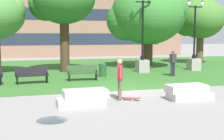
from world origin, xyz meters
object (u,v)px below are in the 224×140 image
at_px(concrete_block_left, 188,92).
at_px(lamp_post_center, 194,56).
at_px(park_bench_near_left, 32,74).
at_px(lamp_post_right, 142,57).
at_px(person_bystander_near_lawn, 173,61).
at_px(skateboard, 128,98).
at_px(trash_bin, 103,69).
at_px(park_bench_near_right, 83,72).
at_px(person_skateboarder, 120,77).
at_px(concrete_block_center, 83,98).

height_order(concrete_block_left, lamp_post_center, lamp_post_center).
bearing_deg(park_bench_near_left, lamp_post_right, 21.55).
bearing_deg(lamp_post_center, person_bystander_near_lawn, -139.90).
bearing_deg(skateboard, park_bench_near_left, 123.16).
bearing_deg(person_bystander_near_lawn, park_bench_near_left, -176.08).
bearing_deg(trash_bin, person_bystander_near_lawn, -13.69).
height_order(park_bench_near_right, person_bystander_near_lawn, person_bystander_near_lawn).
distance_m(person_skateboarder, skateboard, 0.95).
height_order(concrete_block_left, park_bench_near_right, park_bench_near_right).
bearing_deg(person_skateboarder, lamp_post_center, 45.13).
distance_m(person_skateboarder, person_bystander_near_lawn, 8.33).
relative_size(concrete_block_center, park_bench_near_left, 1.03).
relative_size(concrete_block_left, park_bench_near_right, 1.04).
relative_size(park_bench_near_right, trash_bin, 1.91).
distance_m(park_bench_near_right, lamp_post_center, 9.65).
xyz_separation_m(park_bench_near_right, person_bystander_near_lawn, (6.04, 0.27, 0.44)).
relative_size(park_bench_near_left, person_bystander_near_lawn, 1.08).
bearing_deg(concrete_block_center, trash_bin, 70.19).
xyz_separation_m(lamp_post_right, lamp_post_center, (4.28, 0.17, -0.04)).
distance_m(park_bench_near_left, trash_bin, 4.82).
relative_size(skateboard, lamp_post_right, 0.18).
height_order(concrete_block_center, park_bench_near_left, park_bench_near_left).
relative_size(concrete_block_center, person_skateboarder, 1.11).
xyz_separation_m(skateboard, trash_bin, (0.83, 7.33, 0.42)).
bearing_deg(concrete_block_left, lamp_post_center, 57.87).
xyz_separation_m(park_bench_near_right, lamp_post_center, (9.18, 2.92, 0.54)).
bearing_deg(park_bench_near_right, skateboard, -82.72).
bearing_deg(lamp_post_right, skateboard, -115.35).
bearing_deg(concrete_block_left, park_bench_near_left, 134.44).
distance_m(concrete_block_center, person_skateboarder, 1.95).
distance_m(concrete_block_left, person_bystander_near_lawn, 7.46).
xyz_separation_m(person_skateboarder, lamp_post_center, (8.76, 8.80, 0.12)).
xyz_separation_m(park_bench_near_left, person_bystander_near_lawn, (8.96, 0.61, 0.44)).
relative_size(concrete_block_left, park_bench_near_left, 1.03).
bearing_deg(skateboard, lamp_post_center, 46.57).
bearing_deg(park_bench_near_right, park_bench_near_left, -173.36).
relative_size(concrete_block_center, trash_bin, 1.98).
distance_m(concrete_block_left, lamp_post_right, 9.52).
bearing_deg(park_bench_near_right, lamp_post_right, 29.30).
distance_m(concrete_block_center, person_bystander_near_lawn, 10.05).
height_order(person_skateboarder, skateboard, person_skateboarder).
bearing_deg(trash_bin, lamp_post_center, 11.62).
xyz_separation_m(person_skateboarder, person_bystander_near_lawn, (5.62, 6.15, 0.02)).
bearing_deg(concrete_block_left, concrete_block_center, -179.98).
height_order(park_bench_near_right, lamp_post_center, lamp_post_center).
distance_m(lamp_post_center, trash_bin, 7.77).
xyz_separation_m(concrete_block_center, park_bench_near_right, (1.27, 6.59, 0.23)).
bearing_deg(park_bench_near_left, concrete_block_center, -75.23).
xyz_separation_m(person_skateboarder, skateboard, (0.34, -0.10, -0.88)).
relative_size(skateboard, park_bench_near_left, 0.52).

